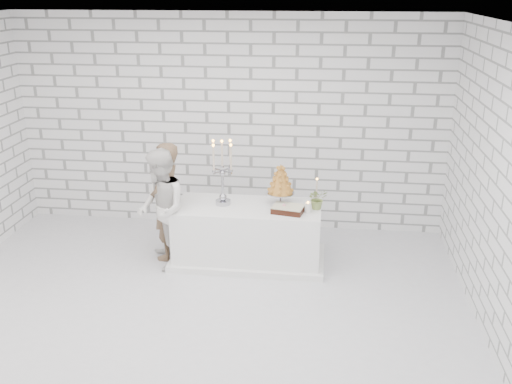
% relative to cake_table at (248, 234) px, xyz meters
% --- Properties ---
extents(ground, '(6.00, 5.00, 0.01)m').
position_rel_cake_table_xyz_m(ground, '(-0.43, -1.31, -0.38)').
color(ground, silver).
rests_on(ground, ground).
extents(ceiling, '(6.00, 5.00, 0.01)m').
position_rel_cake_table_xyz_m(ceiling, '(-0.43, -1.31, 2.62)').
color(ceiling, white).
rests_on(ceiling, ground).
extents(wall_back, '(6.00, 0.01, 3.00)m').
position_rel_cake_table_xyz_m(wall_back, '(-0.43, 1.19, 1.12)').
color(wall_back, white).
rests_on(wall_back, ground).
extents(wall_front, '(6.00, 0.01, 3.00)m').
position_rel_cake_table_xyz_m(wall_front, '(-0.43, -3.81, 1.12)').
color(wall_front, white).
rests_on(wall_front, ground).
extents(wall_right, '(0.01, 5.00, 3.00)m').
position_rel_cake_table_xyz_m(wall_right, '(2.57, -1.31, 1.12)').
color(wall_right, white).
rests_on(wall_right, ground).
extents(cake_table, '(1.80, 0.80, 0.75)m').
position_rel_cake_table_xyz_m(cake_table, '(0.00, 0.00, 0.00)').
color(cake_table, white).
rests_on(cake_table, ground).
extents(groom, '(0.43, 0.60, 1.52)m').
position_rel_cake_table_xyz_m(groom, '(-1.04, 0.01, 0.38)').
color(groom, brown).
rests_on(groom, ground).
extents(bride, '(0.80, 0.89, 1.50)m').
position_rel_cake_table_xyz_m(bride, '(-1.03, -0.24, 0.37)').
color(bride, white).
rests_on(bride, ground).
extents(candelabra, '(0.39, 0.39, 0.83)m').
position_rel_cake_table_xyz_m(candelabra, '(-0.32, 0.03, 0.79)').
color(candelabra, '#A0A0AA').
rests_on(candelabra, cake_table).
extents(croquembouche, '(0.36, 0.36, 0.53)m').
position_rel_cake_table_xyz_m(croquembouche, '(0.39, 0.09, 0.64)').
color(croquembouche, '#9B601F').
rests_on(croquembouche, cake_table).
extents(chocolate_cake, '(0.41, 0.33, 0.08)m').
position_rel_cake_table_xyz_m(chocolate_cake, '(0.51, -0.14, 0.42)').
color(chocolate_cake, black).
rests_on(chocolate_cake, cake_table).
extents(pillar_candle, '(0.09, 0.09, 0.12)m').
position_rel_cake_table_xyz_m(pillar_candle, '(0.74, -0.12, 0.44)').
color(pillar_candle, white).
rests_on(pillar_candle, cake_table).
extents(extra_taper, '(0.08, 0.08, 0.32)m').
position_rel_cake_table_xyz_m(extra_taper, '(0.83, 0.17, 0.54)').
color(extra_taper, beige).
rests_on(extra_taper, cake_table).
extents(flowers, '(0.29, 0.28, 0.26)m').
position_rel_cake_table_xyz_m(flowers, '(0.85, 0.02, 0.51)').
color(flowers, olive).
rests_on(flowers, cake_table).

